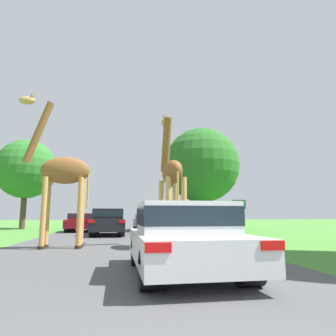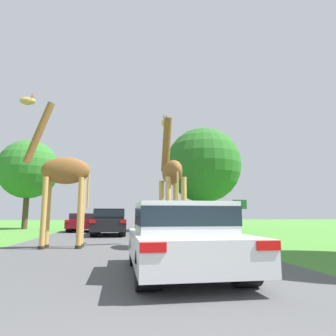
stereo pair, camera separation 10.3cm
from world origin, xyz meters
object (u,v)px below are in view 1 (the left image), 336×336
giraffe_near_road (171,176)px  sign_post (239,212)px  tree_left_edge (202,165)px  tree_far_right (26,169)px  car_lead_maroon (184,236)px  car_queue_right (93,220)px  car_verge_right (81,222)px  car_queue_left (146,221)px  giraffe_companion (61,174)px  car_far_ahead (108,221)px

giraffe_near_road → sign_post: (3.88, 3.02, -1.24)m
giraffe_near_road → tree_left_edge: 11.87m
tree_far_right → tree_left_edge: bearing=-21.1°
car_lead_maroon → tree_far_right: 23.23m
giraffe_near_road → car_queue_right: bearing=100.7°
car_verge_right → car_lead_maroon: bearing=-77.1°
giraffe_near_road → sign_post: giraffe_near_road is taller
car_queue_left → giraffe_companion: bearing=-109.1°
car_lead_maroon → car_verge_right: (-3.74, 16.37, -0.04)m
car_lead_maroon → tree_far_right: (-8.98, 21.00, 4.29)m
car_queue_right → giraffe_near_road: bearing=-77.0°
car_queue_right → tree_left_edge: bearing=-37.9°
car_queue_right → tree_left_edge: size_ratio=0.62×
car_lead_maroon → sign_post: size_ratio=2.10×
car_far_ahead → tree_left_edge: 8.65m
car_queue_right → car_verge_right: size_ratio=1.18×
car_verge_right → giraffe_companion: bearing=-87.8°
car_lead_maroon → car_queue_left: (0.97, 17.55, -0.05)m
car_lead_maroon → car_queue_right: size_ratio=0.83×
car_verge_right → tree_left_edge: bearing=-4.9°
car_queue_right → tree_far_right: size_ratio=0.63×
giraffe_near_road → car_queue_right: giraffe_near_road is taller
giraffe_companion → car_far_ahead: (1.53, 6.81, -1.78)m
car_queue_left → sign_post: bearing=-70.0°
car_queue_left → car_far_ahead: car_far_ahead is taller
tree_left_edge → sign_post: tree_left_edge is taller
tree_far_right → sign_post: bearing=-44.3°
giraffe_near_road → car_queue_left: (0.35, 12.74, -1.86)m
car_far_ahead → sign_post: sign_post is taller
car_queue_right → tree_far_right: 7.14m
car_lead_maroon → car_far_ahead: bearing=98.4°
car_queue_right → sign_post: size_ratio=2.53×
car_queue_right → tree_left_edge: tree_left_edge is taller
tree_far_right → sign_post: 19.20m
car_far_ahead → sign_post: size_ratio=2.43×
car_lead_maroon → tree_far_right: tree_far_right is taller
tree_far_right → giraffe_companion: bearing=-70.2°
giraffe_near_road → tree_far_right: size_ratio=0.70×
giraffe_near_road → car_queue_right: 17.85m
giraffe_companion → tree_left_edge: (8.28, 10.40, 2.28)m
car_queue_right → car_lead_maroon: bearing=-81.3°
car_queue_left → tree_far_right: 11.38m
car_lead_maroon → car_far_ahead: 12.16m
sign_post → car_verge_right: bearing=134.0°
car_queue_right → sign_post: sign_post is taller
giraffe_companion → car_verge_right: (-0.44, 11.15, -1.89)m
giraffe_companion → car_queue_left: giraffe_companion is taller
car_queue_right → car_queue_left: (4.35, -4.57, -0.04)m
giraffe_near_road → car_far_ahead: 7.80m
giraffe_near_road → car_verge_right: giraffe_near_road is taller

